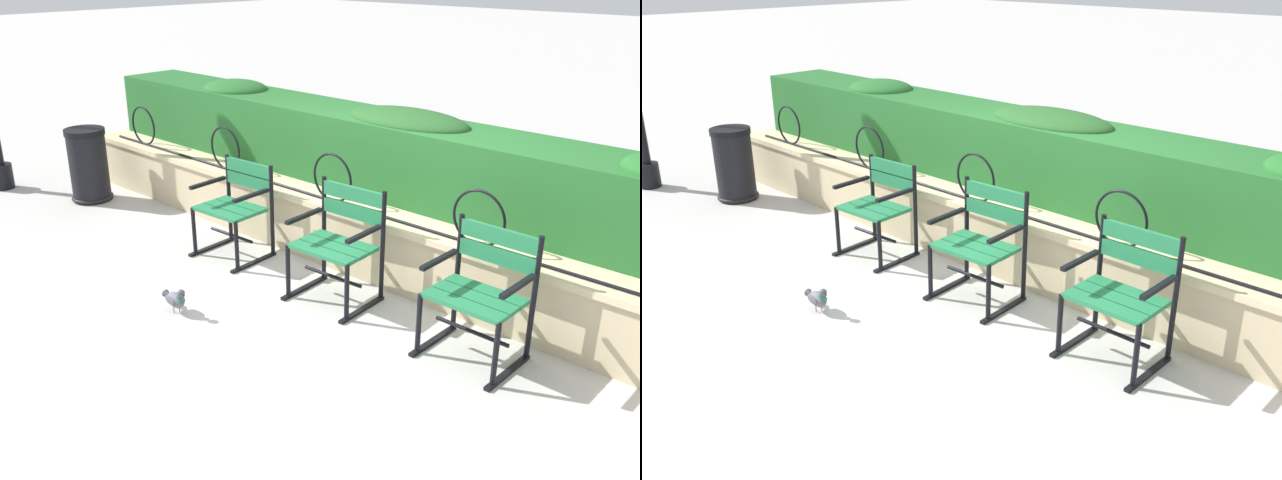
% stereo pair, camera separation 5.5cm
% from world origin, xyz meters
% --- Properties ---
extents(ground_plane, '(60.00, 60.00, 0.00)m').
position_xyz_m(ground_plane, '(0.00, 0.00, 0.00)').
color(ground_plane, '#B7B5AF').
extents(stone_wall, '(8.04, 0.41, 0.55)m').
position_xyz_m(stone_wall, '(0.00, 0.85, 0.28)').
color(stone_wall, '#C6B289').
rests_on(stone_wall, ground).
extents(iron_arch_fence, '(7.48, 0.02, 0.42)m').
position_xyz_m(iron_arch_fence, '(-0.39, 0.78, 0.72)').
color(iron_arch_fence, black).
rests_on(iron_arch_fence, stone_wall).
extents(hedge_row, '(7.88, 0.68, 0.75)m').
position_xyz_m(hedge_row, '(0.00, 1.37, 0.90)').
color(hedge_row, '#236028').
rests_on(hedge_row, stone_wall).
extents(park_chair_left, '(0.61, 0.55, 0.82)m').
position_xyz_m(park_chair_left, '(-1.23, 0.36, 0.45)').
color(park_chair_left, '#237547').
rests_on(park_chair_left, ground).
extents(park_chair_centre, '(0.64, 0.55, 0.88)m').
position_xyz_m(park_chair_centre, '(-0.02, 0.35, 0.47)').
color(park_chair_centre, '#237547').
rests_on(park_chair_centre, ground).
extents(park_chair_right, '(0.60, 0.52, 0.87)m').
position_xyz_m(park_chair_right, '(1.19, 0.35, 0.47)').
color(park_chair_right, '#237547').
rests_on(park_chair_right, ground).
extents(pigeon_near_chairs, '(0.29, 0.12, 0.22)m').
position_xyz_m(pigeon_near_chairs, '(-0.73, -0.67, 0.11)').
color(pigeon_near_chairs, '#5B5B66').
rests_on(pigeon_near_chairs, ground).
extents(trash_bin, '(0.44, 0.44, 0.78)m').
position_xyz_m(trash_bin, '(-3.50, 0.23, 0.37)').
color(trash_bin, black).
rests_on(trash_bin, ground).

